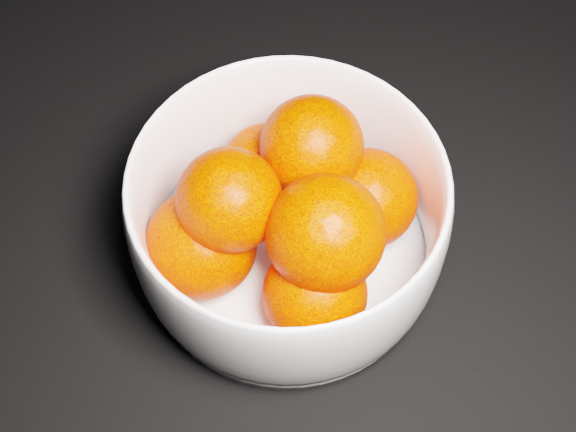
{
  "coord_description": "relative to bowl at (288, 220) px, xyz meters",
  "views": [
    {
      "loc": [
        0.06,
        -0.42,
        0.48
      ],
      "look_at": [
        0.06,
        -0.16,
        0.05
      ],
      "focal_mm": 50.0,
      "sensor_mm": 36.0,
      "label": 1
    }
  ],
  "objects": [
    {
      "name": "bowl",
      "position": [
        0.0,
        0.0,
        0.0
      ],
      "size": [
        0.2,
        0.2,
        0.1
      ],
      "rotation": [
        0.0,
        0.0,
        0.33
      ],
      "color": "white",
      "rests_on": "ground"
    },
    {
      "name": "orange_pile",
      "position": [
        0.0,
        -0.0,
        0.01
      ],
      "size": [
        0.17,
        0.15,
        0.11
      ],
      "color": "#FF2E00",
      "rests_on": "bowl"
    },
    {
      "name": "ground",
      "position": [
        -0.06,
        0.16,
        -0.05
      ],
      "size": [
        3.0,
        3.0,
        0.0
      ],
      "primitive_type": "cube",
      "color": "black",
      "rests_on": "ground"
    }
  ]
}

